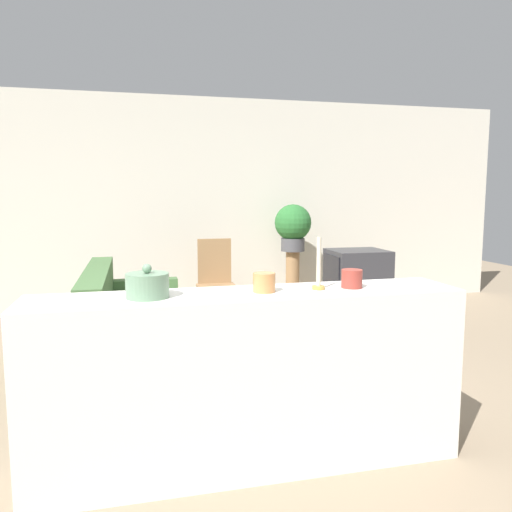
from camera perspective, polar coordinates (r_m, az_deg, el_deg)
The scene contains 13 objects.
ground_plane at distance 3.41m, azimuth -2.70°, elevation -18.61°, with size 14.00×14.00×0.00m, color gray.
wall_back at distance 6.48m, azimuth -8.66°, elevation 5.86°, with size 9.00×0.06×2.70m.
couch at distance 4.52m, azimuth -13.99°, elevation -8.26°, with size 0.85×1.82×0.84m.
tv_stand at distance 5.76m, azimuth 11.42°, elevation -5.81°, with size 0.74×0.57×0.42m.
television at distance 5.67m, azimuth 11.46°, elevation -1.56°, with size 0.63×0.54×0.45m.
wooden_chair at distance 5.83m, azimuth -4.58°, elevation -2.52°, with size 0.44×0.44×0.96m.
plant_stand at distance 6.39m, azimuth 4.19°, elevation -2.83°, with size 0.17×0.17×0.76m.
potted_plant at distance 6.30m, azimuth 4.25°, elevation 3.50°, with size 0.46×0.46×0.59m.
foreground_counter at distance 2.77m, azimuth -0.73°, elevation -14.00°, with size 2.31×0.44×0.96m.
decorative_bowl at distance 2.56m, azimuth -12.31°, elevation -3.27°, with size 0.22×0.22×0.17m.
candle_jar at distance 2.65m, azimuth 0.94°, elevation -3.03°, with size 0.12×0.12×0.10m.
candlestick at distance 2.73m, azimuth 7.17°, elevation -1.79°, with size 0.07×0.07×0.29m.
coffee_tin at distance 2.82m, azimuth 10.89°, elevation -2.56°, with size 0.12×0.12×0.10m.
Camera 1 is at (-0.58, -3.02, 1.48)m, focal length 35.00 mm.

